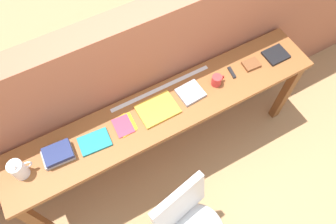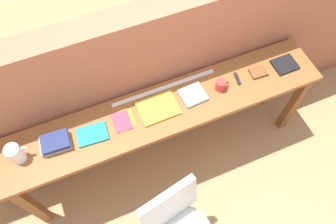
{
  "view_description": "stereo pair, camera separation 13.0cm",
  "coord_description": "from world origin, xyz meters",
  "px_view_note": "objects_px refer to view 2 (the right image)",
  "views": [
    {
      "loc": [
        -0.57,
        -0.77,
        2.98
      ],
      "look_at": [
        0.0,
        0.25,
        0.9
      ],
      "focal_mm": 35.0,
      "sensor_mm": 36.0,
      "label": 1
    },
    {
      "loc": [
        -0.45,
        -0.83,
        2.98
      ],
      "look_at": [
        0.0,
        0.25,
        0.9
      ],
      "focal_mm": 35.0,
      "sensor_mm": 36.0,
      "label": 2
    }
  ],
  "objects_px": {
    "mug": "(221,85)",
    "leather_journal_brown": "(258,72)",
    "pamphlet_pile_colourful": "(124,120)",
    "book_stack_leftmost": "(55,143)",
    "multitool_folded": "(237,79)",
    "pitcher_white": "(16,154)",
    "book_repair_rightmost": "(285,65)",
    "magazine_cycling": "(92,134)",
    "book_open_centre": "(158,108)"
  },
  "relations": [
    {
      "from": "pamphlet_pile_colourful",
      "to": "book_repair_rightmost",
      "type": "height_order",
      "value": "book_repair_rightmost"
    },
    {
      "from": "mug",
      "to": "leather_journal_brown",
      "type": "height_order",
      "value": "mug"
    },
    {
      "from": "multitool_folded",
      "to": "leather_journal_brown",
      "type": "relative_size",
      "value": 0.85
    },
    {
      "from": "book_open_centre",
      "to": "pitcher_white",
      "type": "bearing_deg",
      "value": 178.88
    },
    {
      "from": "mug",
      "to": "multitool_folded",
      "type": "bearing_deg",
      "value": 8.37
    },
    {
      "from": "multitool_folded",
      "to": "book_repair_rightmost",
      "type": "bearing_deg",
      "value": -3.88
    },
    {
      "from": "book_stack_leftmost",
      "to": "leather_journal_brown",
      "type": "xyz_separation_m",
      "value": [
        1.61,
        -0.0,
        -0.02
      ]
    },
    {
      "from": "magazine_cycling",
      "to": "mug",
      "type": "distance_m",
      "value": 1.01
    },
    {
      "from": "book_stack_leftmost",
      "to": "mug",
      "type": "distance_m",
      "value": 1.27
    },
    {
      "from": "mug",
      "to": "book_repair_rightmost",
      "type": "height_order",
      "value": "mug"
    },
    {
      "from": "pamphlet_pile_colourful",
      "to": "multitool_folded",
      "type": "relative_size",
      "value": 1.61
    },
    {
      "from": "book_open_centre",
      "to": "book_stack_leftmost",
      "type": "bearing_deg",
      "value": 178.81
    },
    {
      "from": "pitcher_white",
      "to": "mug",
      "type": "distance_m",
      "value": 1.52
    },
    {
      "from": "multitool_folded",
      "to": "pamphlet_pile_colourful",
      "type": "bearing_deg",
      "value": -179.62
    },
    {
      "from": "mug",
      "to": "multitool_folded",
      "type": "distance_m",
      "value": 0.17
    },
    {
      "from": "mug",
      "to": "book_open_centre",
      "type": "bearing_deg",
      "value": 178.59
    },
    {
      "from": "pitcher_white",
      "to": "book_stack_leftmost",
      "type": "height_order",
      "value": "pitcher_white"
    },
    {
      "from": "pamphlet_pile_colourful",
      "to": "book_stack_leftmost",
      "type": "bearing_deg",
      "value": -179.99
    },
    {
      "from": "magazine_cycling",
      "to": "pamphlet_pile_colourful",
      "type": "relative_size",
      "value": 1.22
    },
    {
      "from": "pitcher_white",
      "to": "pamphlet_pile_colourful",
      "type": "bearing_deg",
      "value": -0.03
    },
    {
      "from": "pamphlet_pile_colourful",
      "to": "leather_journal_brown",
      "type": "relative_size",
      "value": 1.36
    },
    {
      "from": "multitool_folded",
      "to": "leather_journal_brown",
      "type": "distance_m",
      "value": 0.18
    },
    {
      "from": "magazine_cycling",
      "to": "book_repair_rightmost",
      "type": "distance_m",
      "value": 1.59
    },
    {
      "from": "mug",
      "to": "book_repair_rightmost",
      "type": "relative_size",
      "value": 0.59
    },
    {
      "from": "book_repair_rightmost",
      "to": "magazine_cycling",
      "type": "bearing_deg",
      "value": -179.78
    },
    {
      "from": "pamphlet_pile_colourful",
      "to": "leather_journal_brown",
      "type": "height_order",
      "value": "leather_journal_brown"
    },
    {
      "from": "book_open_centre",
      "to": "magazine_cycling",
      "type": "bearing_deg",
      "value": -178.93
    },
    {
      "from": "leather_journal_brown",
      "to": "book_repair_rightmost",
      "type": "bearing_deg",
      "value": -0.47
    },
    {
      "from": "book_stack_leftmost",
      "to": "mug",
      "type": "relative_size",
      "value": 1.94
    },
    {
      "from": "book_open_centre",
      "to": "multitool_folded",
      "type": "xyz_separation_m",
      "value": [
        0.67,
        0.01,
        -0.0
      ]
    },
    {
      "from": "book_stack_leftmost",
      "to": "pamphlet_pile_colourful",
      "type": "relative_size",
      "value": 1.21
    },
    {
      "from": "book_stack_leftmost",
      "to": "pitcher_white",
      "type": "bearing_deg",
      "value": 179.87
    },
    {
      "from": "pitcher_white",
      "to": "multitool_folded",
      "type": "relative_size",
      "value": 1.67
    },
    {
      "from": "book_stack_leftmost",
      "to": "multitool_folded",
      "type": "bearing_deg",
      "value": 0.25
    },
    {
      "from": "leather_journal_brown",
      "to": "multitool_folded",
      "type": "bearing_deg",
      "value": -179.89
    },
    {
      "from": "pitcher_white",
      "to": "pamphlet_pile_colourful",
      "type": "distance_m",
      "value": 0.75
    },
    {
      "from": "book_stack_leftmost",
      "to": "magazine_cycling",
      "type": "distance_m",
      "value": 0.25
    },
    {
      "from": "book_repair_rightmost",
      "to": "book_stack_leftmost",
      "type": "bearing_deg",
      "value": 179.55
    },
    {
      "from": "multitool_folded",
      "to": "leather_journal_brown",
      "type": "xyz_separation_m",
      "value": [
        0.18,
        -0.01,
        0.0
      ]
    },
    {
      "from": "magazine_cycling",
      "to": "book_repair_rightmost",
      "type": "xyz_separation_m",
      "value": [
        1.59,
        0.0,
        0.0
      ]
    },
    {
      "from": "book_repair_rightmost",
      "to": "multitool_folded",
      "type": "bearing_deg",
      "value": 176.34
    },
    {
      "from": "book_stack_leftmost",
      "to": "leather_journal_brown",
      "type": "distance_m",
      "value": 1.61
    },
    {
      "from": "pitcher_white",
      "to": "multitool_folded",
      "type": "bearing_deg",
      "value": 0.19
    },
    {
      "from": "mug",
      "to": "book_repair_rightmost",
      "type": "xyz_separation_m",
      "value": [
        0.58,
        -0.0,
        -0.03
      ]
    },
    {
      "from": "pitcher_white",
      "to": "multitool_folded",
      "type": "distance_m",
      "value": 1.68
    },
    {
      "from": "pitcher_white",
      "to": "pamphlet_pile_colourful",
      "type": "relative_size",
      "value": 1.04
    },
    {
      "from": "pitcher_white",
      "to": "pamphlet_pile_colourful",
      "type": "xyz_separation_m",
      "value": [
        0.74,
        -0.0,
        -0.07
      ]
    },
    {
      "from": "multitool_folded",
      "to": "book_repair_rightmost",
      "type": "xyz_separation_m",
      "value": [
        0.41,
        -0.03,
        0.0
      ]
    },
    {
      "from": "book_repair_rightmost",
      "to": "mug",
      "type": "bearing_deg",
      "value": 179.82
    },
    {
      "from": "pamphlet_pile_colourful",
      "to": "book_open_centre",
      "type": "distance_m",
      "value": 0.27
    }
  ]
}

